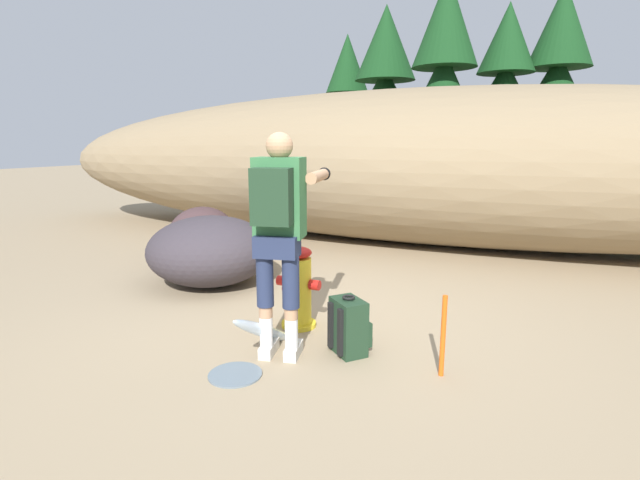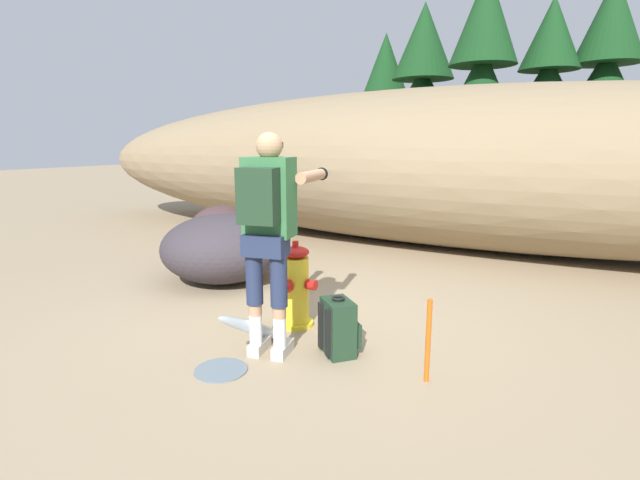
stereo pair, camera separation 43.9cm
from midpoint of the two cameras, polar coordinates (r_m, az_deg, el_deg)
The scene contains 14 objects.
ground_plane at distance 4.34m, azimuth 0.77°, elevation -10.83°, with size 56.00×56.00×0.04m, color #998466.
dirt_embankment at distance 7.95m, azimuth 15.96°, elevation 8.40°, with size 15.16×3.20×2.48m, color #897556.
fire_hydrant at distance 4.26m, azimuth 0.00°, elevation -5.76°, with size 0.41×0.36×0.79m.
hydrant_water_jet at distance 3.82m, azimuth -5.01°, elevation -11.36°, with size 0.39×1.07×0.56m.
utility_worker at distance 3.56m, azimuth -2.64°, elevation 2.69°, with size 0.66×1.03×1.71m.
spare_backpack at distance 3.78m, azimuth 5.65°, elevation -10.51°, with size 0.36×0.36×0.47m.
boulder_large at distance 6.85m, azimuth -10.02°, elevation 0.95°, with size 0.94×0.84×0.76m, color #412D2F.
boulder_mid at distance 5.72m, azimuth -9.54°, elevation -0.98°, with size 1.43×1.45×0.80m, color #373137.
pine_tree_far_left at distance 16.87m, azimuth 8.56°, elevation 16.06°, with size 2.21×2.21×5.17m.
pine_tree_left at distance 15.33m, azimuth 13.02°, elevation 16.92°, with size 2.83×2.83×5.65m.
pine_tree_center at distance 13.55m, azimuth 19.76°, elevation 17.50°, with size 2.63×2.63×5.87m.
pine_tree_right at distance 14.35m, azimuth 26.53°, elevation 16.54°, with size 2.33×2.33×5.27m.
pine_tree_far_right at distance 14.87m, azimuth 31.85°, elevation 16.14°, with size 2.58×2.58×5.74m.
survey_stake at distance 3.46m, azimuth 16.54°, elevation -11.64°, with size 0.04×0.04×0.60m, color #E55914.
Camera 2 is at (2.15, -3.39, 1.64)m, focal length 26.60 mm.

